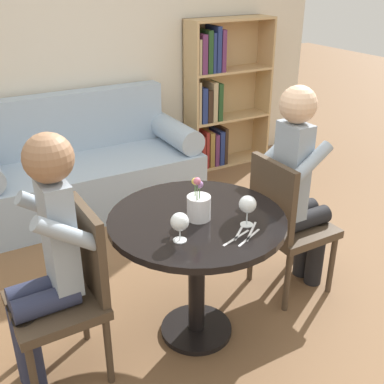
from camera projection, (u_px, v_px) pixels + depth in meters
The scene contains 16 objects.
ground_plane at pixel (196, 331), 2.74m from camera, with size 16.00×16.00×0.00m, color brown.
back_wall at pixel (59, 36), 3.94m from camera, with size 5.20×0.05×2.70m.
round_table at pixel (197, 243), 2.49m from camera, with size 0.91×0.91×0.74m.
couch at pixel (87, 171), 4.06m from camera, with size 1.83×0.80×0.92m.
bookshelf_right at pixel (217, 98), 4.74m from camera, with size 0.88×0.28×1.44m.
chair_left at pixel (69, 288), 2.29m from camera, with size 0.43×0.43×0.90m.
chair_right at pixel (285, 221), 2.88m from camera, with size 0.43×0.43×0.90m.
person_left at pixel (46, 259), 2.16m from camera, with size 0.42×0.35×1.27m.
person_right at pixel (299, 187), 2.83m from camera, with size 0.42×0.34×1.31m.
wine_glass_left at pixel (180, 223), 2.18m from camera, with size 0.09×0.09×0.14m.
wine_glass_right at pixel (248, 205), 2.30m from camera, with size 0.09×0.09×0.16m.
flower_vase at pixel (198, 206), 2.37m from camera, with size 0.12×0.12×0.24m.
knife_left_setting at pixel (251, 231), 2.29m from camera, with size 0.15×0.13×0.00m.
fork_left_setting at pixel (240, 231), 2.30m from camera, with size 0.15×0.13×0.00m.
knife_right_setting at pixel (236, 238), 2.24m from camera, with size 0.18×0.07×0.00m.
fork_right_setting at pixel (249, 238), 2.24m from camera, with size 0.18×0.09×0.00m.
Camera 1 is at (-1.07, -1.84, 1.90)m, focal length 45.00 mm.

